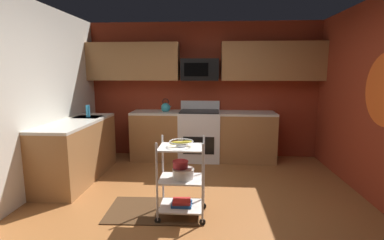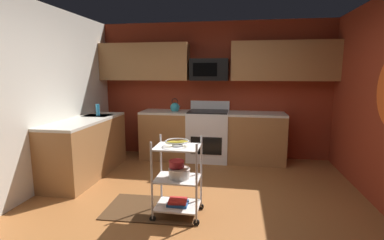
# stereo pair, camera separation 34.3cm
# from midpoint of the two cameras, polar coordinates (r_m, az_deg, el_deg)

# --- Properties ---
(floor) EXTENTS (4.40, 4.80, 0.04)m
(floor) POSITION_cam_midpoint_polar(r_m,az_deg,el_deg) (3.63, 3.26, -17.91)
(floor) COLOR #995B2D
(floor) RESTS_ON ground
(wall_back) EXTENTS (4.52, 0.06, 2.60)m
(wall_back) POSITION_cam_midpoint_polar(r_m,az_deg,el_deg) (5.66, 6.06, 5.84)
(wall_back) COLOR maroon
(wall_back) RESTS_ON ground
(wall_left) EXTENTS (0.06, 4.80, 2.60)m
(wall_left) POSITION_cam_midpoint_polar(r_m,az_deg,el_deg) (4.12, -29.11, 3.40)
(wall_left) COLOR silver
(wall_left) RESTS_ON ground
(counter_run) EXTENTS (3.54, 2.33, 0.92)m
(counter_run) POSITION_cam_midpoint_polar(r_m,az_deg,el_deg) (5.11, -3.16, -3.99)
(counter_run) COLOR #9E6B3D
(counter_run) RESTS_ON ground
(oven_range) EXTENTS (0.76, 0.65, 1.10)m
(oven_range) POSITION_cam_midpoint_polar(r_m,az_deg,el_deg) (5.46, 5.03, -3.00)
(oven_range) COLOR white
(oven_range) RESTS_ON ground
(upper_cabinets) EXTENTS (4.40, 0.33, 0.70)m
(upper_cabinets) POSITION_cam_midpoint_polar(r_m,az_deg,el_deg) (5.46, 6.19, 11.49)
(upper_cabinets) COLOR #9E6B3D
(microwave) EXTENTS (0.70, 0.39, 0.40)m
(microwave) POSITION_cam_midpoint_polar(r_m,az_deg,el_deg) (5.44, 5.30, 9.93)
(microwave) COLOR black
(rolling_cart) EXTENTS (0.56, 0.40, 0.91)m
(rolling_cart) POSITION_cam_midpoint_polar(r_m,az_deg,el_deg) (3.34, 0.11, -11.56)
(rolling_cart) COLOR silver
(rolling_cart) RESTS_ON ground
(fruit_bowl) EXTENTS (0.27, 0.27, 0.07)m
(fruit_bowl) POSITION_cam_midpoint_polar(r_m,az_deg,el_deg) (3.21, 0.11, -4.47)
(fruit_bowl) COLOR silver
(fruit_bowl) RESTS_ON rolling_cart
(mixing_bowl_large) EXTENTS (0.25, 0.25, 0.11)m
(mixing_bowl_large) POSITION_cam_midpoint_polar(r_m,az_deg,el_deg) (3.31, 0.45, -10.50)
(mixing_bowl_large) COLOR silver
(mixing_bowl_large) RESTS_ON rolling_cart
(mixing_bowl_small) EXTENTS (0.18, 0.18, 0.08)m
(mixing_bowl_small) POSITION_cam_midpoint_polar(r_m,az_deg,el_deg) (3.30, -0.07, -8.73)
(mixing_bowl_small) COLOR maroon
(mixing_bowl_small) RESTS_ON rolling_cart
(book_stack) EXTENTS (0.23, 0.19, 0.06)m
(book_stack) POSITION_cam_midpoint_polar(r_m,az_deg,el_deg) (3.45, 0.11, -16.09)
(book_stack) COLOR #1E4C8C
(book_stack) RESTS_ON rolling_cart
(kettle) EXTENTS (0.21, 0.18, 0.26)m
(kettle) POSITION_cam_midpoint_polar(r_m,az_deg,el_deg) (5.45, -1.61, 2.55)
(kettle) COLOR teal
(kettle) RESTS_ON counter_run
(dish_soap_bottle) EXTENTS (0.06, 0.06, 0.20)m
(dish_soap_bottle) POSITION_cam_midpoint_polar(r_m,az_deg,el_deg) (5.07, -16.41, 1.92)
(dish_soap_bottle) COLOR #2D8CBF
(dish_soap_bottle) RESTS_ON counter_run
(floor_rug) EXTENTS (1.12, 0.74, 0.01)m
(floor_rug) POSITION_cam_midpoint_polar(r_m,az_deg,el_deg) (3.68, -5.26, -17.14)
(floor_rug) COLOR #472D19
(floor_rug) RESTS_ON ground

